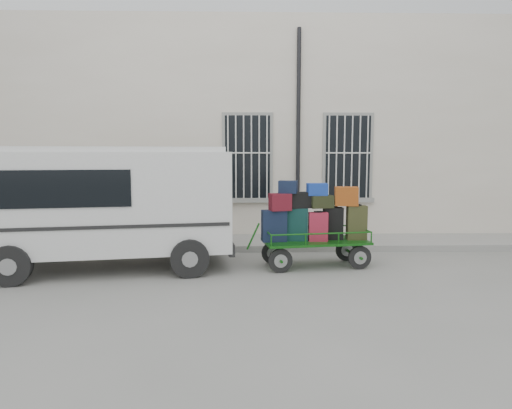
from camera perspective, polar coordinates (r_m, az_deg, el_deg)
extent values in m
plane|color=slate|center=(9.60, 1.48, -7.74)|extent=(80.00, 80.00, 0.00)
cube|color=beige|center=(14.82, 0.43, 8.93)|extent=(24.00, 5.00, 6.00)
cylinder|color=black|center=(12.31, 5.30, 8.49)|extent=(0.11, 0.11, 5.60)
cube|color=black|center=(12.28, -1.07, 5.95)|extent=(1.20, 0.08, 2.20)
cube|color=gray|center=(12.32, -1.05, 0.55)|extent=(1.45, 0.22, 0.12)
cube|color=black|center=(12.59, 11.38, 5.84)|extent=(1.20, 0.08, 2.20)
cube|color=gray|center=(12.63, 11.29, 0.57)|extent=(1.45, 0.22, 0.12)
cube|color=gray|center=(11.73, 0.94, -4.76)|extent=(24.00, 1.70, 0.15)
cylinder|color=black|center=(9.06, 3.07, -7.03)|extent=(0.49, 0.13, 0.49)
cylinder|color=gray|center=(9.06, 3.07, -7.03)|extent=(0.28, 0.13, 0.27)
cylinder|color=black|center=(9.76, 2.11, -6.04)|extent=(0.49, 0.13, 0.49)
cylinder|color=gray|center=(9.76, 2.11, -6.04)|extent=(0.28, 0.13, 0.27)
cylinder|color=black|center=(9.56, 12.83, -6.48)|extent=(0.49, 0.13, 0.49)
cylinder|color=gray|center=(9.56, 12.83, -6.48)|extent=(0.28, 0.13, 0.27)
cylinder|color=black|center=(10.22, 11.24, -5.60)|extent=(0.49, 0.13, 0.49)
cylinder|color=gray|center=(10.22, 11.24, -5.60)|extent=(0.28, 0.13, 0.27)
cube|color=#135313|center=(9.56, 7.44, -4.58)|extent=(2.25, 1.27, 0.05)
cylinder|color=#135313|center=(9.23, -0.36, -4.00)|extent=(0.28, 0.08, 0.54)
cube|color=black|center=(9.32, 2.26, -2.67)|extent=(0.52, 0.34, 0.64)
cube|color=black|center=(9.27, 2.27, -0.63)|extent=(0.22, 0.17, 0.03)
cube|color=black|center=(9.42, 5.01, -2.48)|extent=(0.48, 0.24, 0.67)
cube|color=black|center=(9.37, 5.03, -0.36)|extent=(0.20, 0.14, 0.03)
cube|color=maroon|center=(9.42, 7.77, -2.78)|extent=(0.39, 0.20, 0.59)
cube|color=black|center=(9.37, 7.79, -0.91)|extent=(0.17, 0.12, 0.03)
cube|color=black|center=(9.65, 9.59, -2.34)|extent=(0.40, 0.24, 0.67)
cube|color=black|center=(9.61, 9.63, -0.28)|extent=(0.17, 0.14, 0.03)
cube|color=#32351A|center=(9.72, 12.46, -2.22)|extent=(0.40, 0.23, 0.71)
cube|color=black|center=(9.68, 12.51, -0.05)|extent=(0.18, 0.14, 0.03)
cube|color=#551121|center=(9.22, 3.03, 0.32)|extent=(0.47, 0.36, 0.34)
cube|color=black|center=(9.41, 5.51, 0.56)|extent=(0.53, 0.37, 0.32)
cube|color=black|center=(9.50, 8.08, 0.37)|extent=(0.54, 0.43, 0.26)
cube|color=maroon|center=(9.62, 11.23, 1.02)|extent=(0.50, 0.32, 0.39)
cube|color=black|center=(9.30, 4.01, 2.21)|extent=(0.42, 0.35, 0.25)
cube|color=navy|center=(9.45, 7.65, 1.89)|extent=(0.42, 0.27, 0.25)
cube|color=silver|center=(9.70, -17.98, 0.46)|extent=(5.06, 2.80, 1.96)
cube|color=silver|center=(9.66, -18.19, 6.51)|extent=(4.82, 2.60, 0.11)
cube|color=black|center=(8.77, -23.17, 1.80)|extent=(2.37, 0.42, 0.68)
cube|color=black|center=(9.66, -3.74, 2.67)|extent=(0.28, 1.51, 0.60)
cube|color=black|center=(9.82, -3.75, -4.64)|extent=(0.42, 2.01, 0.24)
cube|color=white|center=(9.78, -3.50, -3.19)|extent=(0.10, 0.46, 0.13)
cylinder|color=black|center=(9.25, -28.39, -6.72)|extent=(0.77, 0.35, 0.74)
cylinder|color=black|center=(11.13, -25.23, -4.44)|extent=(0.77, 0.35, 0.74)
cylinder|color=black|center=(8.80, -8.29, -6.64)|extent=(0.77, 0.35, 0.74)
cylinder|color=black|center=(10.76, -8.71, -4.25)|extent=(0.77, 0.35, 0.74)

